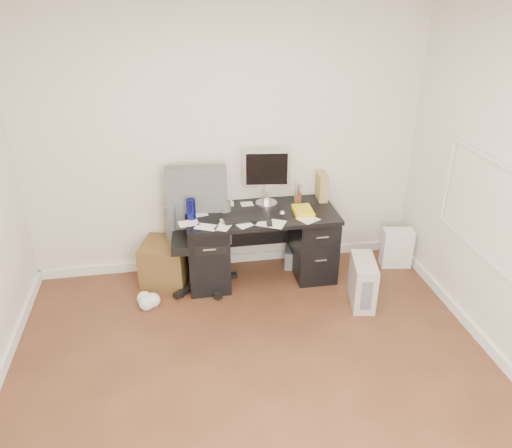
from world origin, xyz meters
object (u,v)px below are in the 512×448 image
at_px(lcd_monitor, 267,177).
at_px(keyboard, 247,218).
at_px(office_chair, 199,232).
at_px(pc_tower, 363,282).
at_px(wicker_basket, 166,262).
at_px(desk, 261,243).

distance_m(lcd_monitor, keyboard, 0.50).
bearing_deg(office_chair, lcd_monitor, 21.01).
bearing_deg(keyboard, office_chair, 162.36).
xyz_separation_m(office_chair, pc_tower, (1.51, -0.58, -0.37)).
relative_size(office_chair, wicker_basket, 2.70).
height_order(desk, wicker_basket, desk).
relative_size(keyboard, office_chair, 0.37).
relative_size(desk, pc_tower, 3.27).
height_order(lcd_monitor, wicker_basket, lcd_monitor).
bearing_deg(pc_tower, wicker_basket, 171.26).
height_order(desk, pc_tower, desk).
xyz_separation_m(desk, wicker_basket, (-0.98, 0.07, -0.18)).
bearing_deg(lcd_monitor, office_chair, -155.82).
distance_m(pc_tower, wicker_basket, 1.98).
relative_size(lcd_monitor, pc_tower, 1.29).
xyz_separation_m(desk, keyboard, (-0.16, -0.14, 0.36)).
relative_size(desk, office_chair, 1.24).
xyz_separation_m(desk, pc_tower, (0.88, -0.62, -0.17)).
relative_size(lcd_monitor, keyboard, 1.31).
relative_size(pc_tower, wicker_basket, 1.03).
xyz_separation_m(keyboard, wicker_basket, (-0.81, 0.22, -0.54)).
relative_size(desk, lcd_monitor, 2.54).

